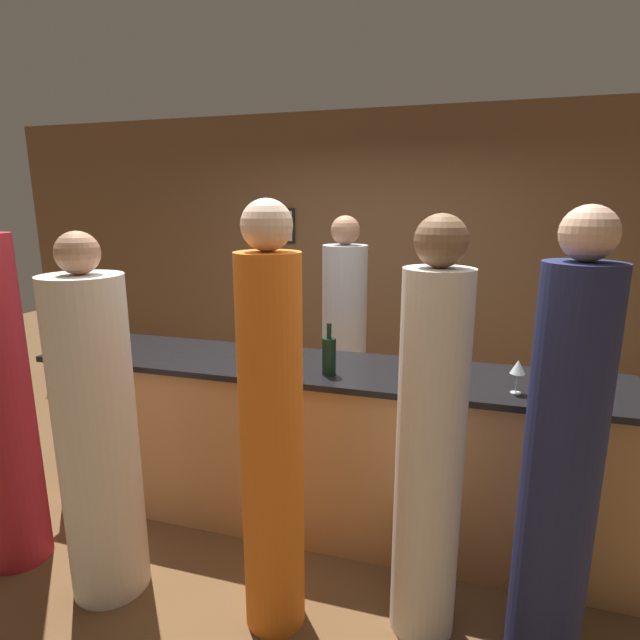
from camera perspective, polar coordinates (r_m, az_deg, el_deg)
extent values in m
plane|color=brown|center=(3.40, -0.16, -21.90)|extent=(14.00, 14.00, 0.00)
cube|color=brown|center=(4.83, 6.80, 6.37)|extent=(8.00, 0.06, 2.80)
cube|color=black|center=(5.04, -5.31, 10.67)|extent=(0.44, 0.02, 0.34)
cube|color=silver|center=(5.03, -5.36, 10.66)|extent=(0.39, 0.00, 0.29)
cube|color=#B27F4C|center=(3.15, -0.16, -14.45)|extent=(3.42, 0.59, 0.99)
cube|color=black|center=(2.94, -0.17, -5.52)|extent=(3.48, 0.65, 0.04)
cylinder|color=#B2B2B7|center=(3.80, 2.76, -4.09)|extent=(0.33, 0.33, 1.67)
sphere|color=#A37556|center=(3.63, 2.92, 10.21)|extent=(0.21, 0.21, 0.21)
cylinder|color=orange|center=(2.30, -5.51, -14.60)|extent=(0.28, 0.28, 1.76)
sphere|color=beige|center=(2.05, -6.12, 10.74)|extent=(0.21, 0.21, 0.21)
cylinder|color=silver|center=(2.33, 12.38, -15.45)|extent=(0.30, 0.30, 1.70)
sphere|color=brown|center=(2.06, 13.67, 8.79)|extent=(0.22, 0.22, 0.22)
cylinder|color=silver|center=(2.74, -24.05, -12.47)|extent=(0.38, 0.38, 1.64)
sphere|color=#A37556|center=(2.51, -25.97, 6.91)|extent=(0.20, 0.20, 0.20)
cylinder|color=maroon|center=(3.17, -32.76, -8.34)|extent=(0.32, 0.32, 1.81)
cylinder|color=#1E234C|center=(2.32, 25.72, -15.93)|extent=(0.30, 0.30, 1.74)
sphere|color=tan|center=(2.06, 28.38, 8.72)|extent=(0.21, 0.21, 0.21)
cylinder|color=black|center=(2.75, 1.04, -4.19)|extent=(0.08, 0.08, 0.21)
cylinder|color=black|center=(2.71, 1.05, -1.23)|extent=(0.03, 0.03, 0.09)
cylinder|color=silver|center=(3.77, -24.06, -0.83)|extent=(0.17, 0.17, 0.18)
cylinder|color=silver|center=(2.87, 28.02, -7.20)|extent=(0.05, 0.05, 0.00)
cylinder|color=silver|center=(2.85, 28.13, -6.18)|extent=(0.01, 0.01, 0.10)
cone|color=silver|center=(2.83, 28.31, -4.58)|extent=(0.08, 0.08, 0.06)
cylinder|color=silver|center=(3.62, -26.50, -3.05)|extent=(0.05, 0.05, 0.00)
cylinder|color=silver|center=(3.61, -26.58, -2.30)|extent=(0.01, 0.01, 0.09)
cone|color=silver|center=(3.59, -26.70, -1.14)|extent=(0.08, 0.08, 0.06)
cylinder|color=silver|center=(2.83, -6.97, -5.98)|extent=(0.05, 0.05, 0.00)
cylinder|color=silver|center=(2.81, -7.00, -5.03)|extent=(0.01, 0.01, 0.09)
cone|color=silver|center=(2.79, -7.04, -3.47)|extent=(0.06, 0.06, 0.07)
cylinder|color=silver|center=(2.70, 21.45, -7.75)|extent=(0.05, 0.05, 0.00)
cylinder|color=silver|center=(2.68, 21.54, -6.71)|extent=(0.01, 0.01, 0.10)
cone|color=silver|center=(2.66, 21.69, -5.00)|extent=(0.07, 0.07, 0.07)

